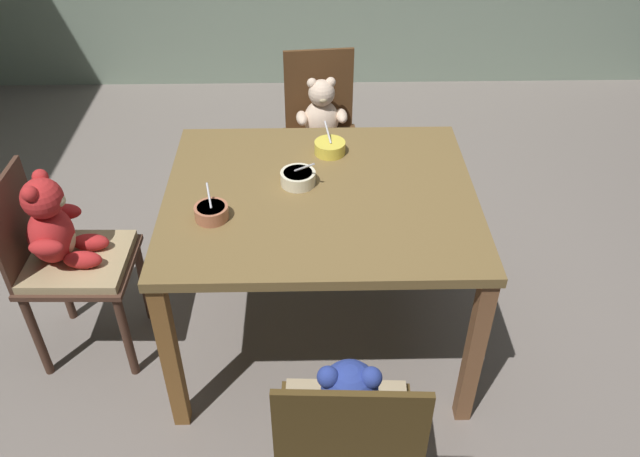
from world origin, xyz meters
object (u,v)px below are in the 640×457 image
object	(u,v)px
dining_table	(320,211)
teddy_chair_far_center	(322,125)
porridge_bowl_yellow_far_center	(330,147)
porridge_bowl_terracotta_near_left	(211,212)
porridge_bowl_cream_center	(298,178)
teddy_chair_near_left	(61,244)
teddy_chair_near_front	(347,432)

from	to	relation	value
dining_table	teddy_chair_far_center	bearing A→B (deg)	88.39
teddy_chair_far_center	porridge_bowl_yellow_far_center	world-z (taller)	teddy_chair_far_center
dining_table	porridge_bowl_terracotta_near_left	distance (m)	0.43
dining_table	porridge_bowl_cream_center	xyz separation A→B (m)	(-0.08, 0.06, 0.11)
dining_table	porridge_bowl_yellow_far_center	bearing A→B (deg)	80.98
teddy_chair_far_center	teddy_chair_near_left	bearing A→B (deg)	-52.33
teddy_chair_near_front	porridge_bowl_terracotta_near_left	world-z (taller)	teddy_chair_near_front
teddy_chair_far_center	porridge_bowl_yellow_far_center	size ratio (longest dim) A/B	6.60
teddy_chair_far_center	porridge_bowl_terracotta_near_left	distance (m)	1.16
teddy_chair_near_left	porridge_bowl_cream_center	xyz separation A→B (m)	(0.91, 0.11, 0.22)
teddy_chair_far_center	porridge_bowl_cream_center	world-z (taller)	teddy_chair_far_center
dining_table	teddy_chair_near_left	distance (m)	1.00
dining_table	teddy_chair_far_center	xyz separation A→B (m)	(0.03, 0.91, -0.13)
teddy_chair_near_left	teddy_chair_far_center	xyz separation A→B (m)	(1.02, 0.96, -0.03)
teddy_chair_far_center	porridge_bowl_terracotta_near_left	bearing A→B (deg)	-26.76
teddy_chair_near_left	porridge_bowl_terracotta_near_left	size ratio (longest dim) A/B	6.71
teddy_chair_near_left	porridge_bowl_terracotta_near_left	distance (m)	0.66
dining_table	teddy_chair_near_front	world-z (taller)	teddy_chair_near_front
teddy_chair_far_center	porridge_bowl_cream_center	size ratio (longest dim) A/B	6.58
teddy_chair_near_front	teddy_chair_near_left	bearing A→B (deg)	53.29
teddy_chair_near_front	porridge_bowl_yellow_far_center	xyz separation A→B (m)	(-0.01, 1.19, 0.22)
porridge_bowl_terracotta_near_left	porridge_bowl_cream_center	world-z (taller)	porridge_bowl_cream_center
dining_table	teddy_chair_near_front	bearing A→B (deg)	-86.36
porridge_bowl_yellow_far_center	teddy_chair_near_front	bearing A→B (deg)	-89.37
porridge_bowl_terracotta_near_left	porridge_bowl_cream_center	xyz separation A→B (m)	(0.30, 0.21, 0.00)
teddy_chair_near_left	porridge_bowl_cream_center	distance (m)	0.94
porridge_bowl_yellow_far_center	dining_table	bearing A→B (deg)	-99.02
teddy_chair_near_left	porridge_bowl_yellow_far_center	size ratio (longest dim) A/B	6.45
porridge_bowl_terracotta_near_left	porridge_bowl_yellow_far_center	bearing A→B (deg)	45.02
porridge_bowl_yellow_far_center	porridge_bowl_cream_center	distance (m)	0.25
porridge_bowl_terracotta_near_left	porridge_bowl_yellow_far_center	xyz separation A→B (m)	(0.43, 0.43, 0.00)
dining_table	teddy_chair_near_front	size ratio (longest dim) A/B	1.25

